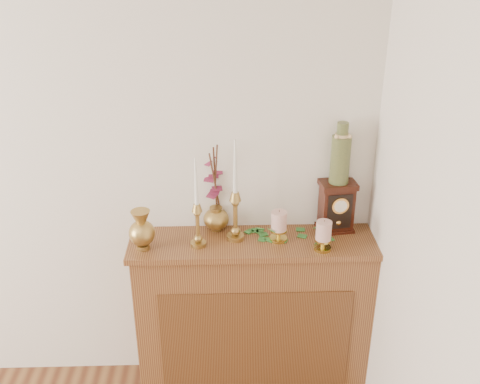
{
  "coord_description": "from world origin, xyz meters",
  "views": [
    {
      "loc": [
        1.25,
        -0.29,
        2.35
      ],
      "look_at": [
        1.33,
        2.05,
        1.22
      ],
      "focal_mm": 42.0,
      "sensor_mm": 36.0,
      "label": 1
    }
  ],
  "objects_px": {
    "bud_vase": "(142,230)",
    "ginger_jar": "(214,189)",
    "ceramic_vase": "(340,156)",
    "candlestick_center": "(235,208)",
    "candlestick_left": "(197,218)",
    "mantel_clock": "(336,207)"
  },
  "relations": [
    {
      "from": "bud_vase",
      "to": "candlestick_left",
      "type": "bearing_deg",
      "value": 4.56
    },
    {
      "from": "ginger_jar",
      "to": "mantel_clock",
      "type": "bearing_deg",
      "value": -4.9
    },
    {
      "from": "candlestick_left",
      "to": "ceramic_vase",
      "type": "height_order",
      "value": "ceramic_vase"
    },
    {
      "from": "candlestick_center",
      "to": "ginger_jar",
      "type": "xyz_separation_m",
      "value": [
        -0.1,
        0.13,
        0.04
      ]
    },
    {
      "from": "candlestick_left",
      "to": "mantel_clock",
      "type": "distance_m",
      "value": 0.7
    },
    {
      "from": "ceramic_vase",
      "to": "ginger_jar",
      "type": "bearing_deg",
      "value": 175.33
    },
    {
      "from": "bud_vase",
      "to": "mantel_clock",
      "type": "height_order",
      "value": "mantel_clock"
    },
    {
      "from": "bud_vase",
      "to": "ginger_jar",
      "type": "height_order",
      "value": "ginger_jar"
    },
    {
      "from": "bud_vase",
      "to": "ceramic_vase",
      "type": "distance_m",
      "value": 1.01
    },
    {
      "from": "ceramic_vase",
      "to": "candlestick_left",
      "type": "bearing_deg",
      "value": -168.76
    },
    {
      "from": "candlestick_center",
      "to": "bud_vase",
      "type": "bearing_deg",
      "value": -169.96
    },
    {
      "from": "mantel_clock",
      "to": "candlestick_center",
      "type": "bearing_deg",
      "value": -178.57
    },
    {
      "from": "candlestick_center",
      "to": "bud_vase",
      "type": "relative_size",
      "value": 2.57
    },
    {
      "from": "mantel_clock",
      "to": "ceramic_vase",
      "type": "height_order",
      "value": "ceramic_vase"
    },
    {
      "from": "ginger_jar",
      "to": "ceramic_vase",
      "type": "relative_size",
      "value": 1.56
    },
    {
      "from": "ginger_jar",
      "to": "mantel_clock",
      "type": "height_order",
      "value": "ginger_jar"
    },
    {
      "from": "ceramic_vase",
      "to": "candlestick_center",
      "type": "bearing_deg",
      "value": -171.14
    },
    {
      "from": "ceramic_vase",
      "to": "mantel_clock",
      "type": "bearing_deg",
      "value": -82.84
    },
    {
      "from": "candlestick_center",
      "to": "ginger_jar",
      "type": "relative_size",
      "value": 1.09
    },
    {
      "from": "bud_vase",
      "to": "ceramic_vase",
      "type": "relative_size",
      "value": 0.66
    },
    {
      "from": "bud_vase",
      "to": "ginger_jar",
      "type": "xyz_separation_m",
      "value": [
        0.34,
        0.21,
        0.12
      ]
    },
    {
      "from": "candlestick_left",
      "to": "bud_vase",
      "type": "bearing_deg",
      "value": -175.44
    }
  ]
}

